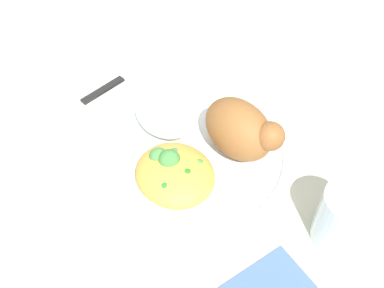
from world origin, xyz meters
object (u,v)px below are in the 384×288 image
Objects in this scene: rice_pile at (166,114)px; knife at (122,78)px; fork at (139,75)px; roasted_chicken at (241,130)px; plate at (192,153)px; water_glass at (344,218)px; mac_cheese_with_broccoli at (174,172)px.

knife is at bearing 173.42° from rice_pile.
knife is at bearing -115.65° from fork.
plate is at bearing -131.44° from roasted_chicken.
roasted_chicken is at bearing -177.09° from water_glass.
rice_pile is 0.51× the size of knife.
roasted_chicken is at bearing 6.83° from knife.
water_glass is at bearing 2.91° from roasted_chicken.
mac_cheese_with_broccoli is at bearing -17.40° from knife.
mac_cheese_with_broccoli is 0.75× the size of fork.
mac_cheese_with_broccoli is at bearing -148.90° from water_glass.
water_glass is at bearing 1.75° from fork.
knife is (-0.24, -0.03, -0.06)m from roasted_chicken.
water_glass is (0.21, 0.06, 0.03)m from plate.
fork is 1.74× the size of water_glass.
water_glass is (0.18, 0.11, 0.00)m from mac_cheese_with_broccoli.
roasted_chicken reaches higher than fork.
roasted_chicken is 0.10m from mac_cheese_with_broccoli.
roasted_chicken is at bearing 81.54° from mac_cheese_with_broccoli.
knife is (-0.23, 0.07, -0.04)m from mac_cheese_with_broccoli.
fork is (-0.19, 0.04, -0.01)m from plate.
roasted_chicken is (0.04, 0.05, 0.05)m from plate.
roasted_chicken is 0.80× the size of fork.
rice_pile reaches higher than fork.
mac_cheese_with_broccoli is at bearing -62.49° from plate.
roasted_chicken is 0.60× the size of knife.
fork is (-0.22, 0.10, -0.04)m from mac_cheese_with_broccoli.
water_glass reaches higher than knife.
knife is (-0.14, 0.02, -0.04)m from rice_pile.
roasted_chicken reaches higher than rice_pile.
plate is 0.07m from mac_cheese_with_broccoli.
rice_pile is 0.14m from fork.
rice_pile is at bearing 177.45° from plate.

